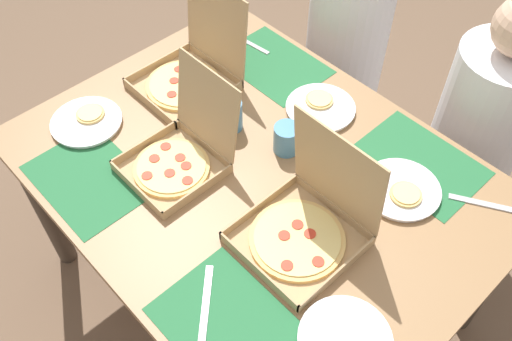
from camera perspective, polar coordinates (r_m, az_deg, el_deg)
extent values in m
plane|color=brown|center=(2.24, 0.00, -11.85)|extent=(6.00, 6.00, 0.00)
cylinder|color=#3F3328|center=(2.16, -20.91, -3.48)|extent=(0.07, 0.07, 0.69)
cylinder|color=#3F3328|center=(2.45, -2.15, 8.43)|extent=(0.07, 0.07, 0.69)
cylinder|color=#3F3328|center=(2.02, 22.75, -9.91)|extent=(0.07, 0.07, 0.69)
cube|color=#936D47|center=(1.65, 0.00, -0.33)|extent=(1.38, 1.05, 0.03)
cube|color=#236638|center=(1.69, -16.74, -0.78)|extent=(0.36, 0.26, 0.00)
cube|color=#236638|center=(1.38, -2.65, -15.62)|extent=(0.36, 0.26, 0.00)
cube|color=#236638|center=(1.98, 1.81, 10.85)|extent=(0.36, 0.26, 0.00)
cube|color=#236638|center=(1.72, 16.36, 0.80)|extent=(0.36, 0.26, 0.00)
cube|color=tan|center=(1.49, 4.22, -7.25)|extent=(0.29, 0.29, 0.01)
cube|color=tan|center=(1.53, 0.41, -3.61)|extent=(0.01, 0.29, 0.03)
cube|color=tan|center=(1.43, 8.42, -10.33)|extent=(0.01, 0.29, 0.03)
cube|color=tan|center=(1.42, 0.19, -10.21)|extent=(0.29, 0.01, 0.03)
cube|color=tan|center=(1.54, 7.96, -3.77)|extent=(0.29, 0.01, 0.03)
cylinder|color=#E0B76B|center=(1.48, 4.24, -7.07)|extent=(0.26, 0.26, 0.01)
cylinder|color=#EFD67F|center=(1.48, 4.26, -6.90)|extent=(0.23, 0.23, 0.00)
cylinder|color=red|center=(1.44, 6.39, -9.27)|extent=(0.03, 0.03, 0.00)
cylinder|color=red|center=(1.48, 5.56, -6.48)|extent=(0.03, 0.03, 0.00)
cylinder|color=red|center=(1.50, 4.28, -5.55)|extent=(0.03, 0.03, 0.00)
cylinder|color=red|center=(1.48, 2.91, -6.67)|extent=(0.03, 0.03, 0.00)
cylinder|color=red|center=(1.43, 3.20, -9.70)|extent=(0.03, 0.03, 0.00)
cube|color=tan|center=(1.41, 8.33, -0.23)|extent=(0.29, 0.04, 0.29)
cube|color=tan|center=(1.90, -7.42, 8.47)|extent=(0.29, 0.29, 0.01)
cube|color=tan|center=(1.98, -10.02, 10.78)|extent=(0.01, 0.29, 0.03)
cube|color=tan|center=(1.80, -4.71, 6.78)|extent=(0.01, 0.29, 0.03)
cube|color=tan|center=(1.83, -10.91, 6.82)|extent=(0.29, 0.01, 0.03)
cube|color=tan|center=(1.95, -4.22, 10.79)|extent=(0.29, 0.01, 0.03)
cylinder|color=#E0B76B|center=(1.89, -7.45, 8.68)|extent=(0.25, 0.25, 0.01)
cylinder|color=#EFD67F|center=(1.89, -7.48, 8.86)|extent=(0.23, 0.23, 0.00)
cylinder|color=red|center=(1.86, -6.57, 8.39)|extent=(0.03, 0.03, 0.00)
cylinder|color=red|center=(1.90, -5.39, 9.62)|extent=(0.03, 0.03, 0.00)
cylinder|color=red|center=(1.94, -7.93, 10.27)|extent=(0.03, 0.03, 0.00)
cylinder|color=red|center=(1.90, -8.41, 9.11)|extent=(0.03, 0.03, 0.00)
cylinder|color=red|center=(1.85, -8.65, 7.74)|extent=(0.03, 0.03, 0.00)
cube|color=tan|center=(1.86, -4.13, 14.73)|extent=(0.29, 0.03, 0.29)
cube|color=tan|center=(1.65, -8.61, 0.08)|extent=(0.26, 0.26, 0.01)
cube|color=tan|center=(1.71, -11.22, 2.80)|extent=(0.01, 0.26, 0.03)
cube|color=tan|center=(1.57, -5.92, -2.06)|extent=(0.01, 0.26, 0.03)
cube|color=tan|center=(1.60, -12.20, -1.86)|extent=(0.26, 0.01, 0.03)
cube|color=tan|center=(1.68, -5.34, 2.70)|extent=(0.26, 0.01, 0.03)
cylinder|color=#E0B76B|center=(1.65, -8.65, 0.28)|extent=(0.22, 0.22, 0.01)
cylinder|color=#EFD67F|center=(1.64, -8.68, 0.46)|extent=(0.20, 0.20, 0.00)
cylinder|color=red|center=(1.59, -7.05, -1.02)|extent=(0.03, 0.03, 0.00)
cylinder|color=red|center=(1.63, -7.19, 0.49)|extent=(0.03, 0.03, 0.00)
cylinder|color=red|center=(1.65, -7.79, 1.33)|extent=(0.03, 0.03, 0.00)
cylinder|color=red|center=(1.69, -9.26, 2.46)|extent=(0.03, 0.03, 0.00)
cylinder|color=red|center=(1.66, -10.39, 1.23)|extent=(0.03, 0.03, 0.00)
cylinder|color=red|center=(1.62, -11.12, -0.52)|extent=(0.03, 0.03, 0.00)
cylinder|color=red|center=(1.62, -8.85, -0.26)|extent=(0.03, 0.03, 0.00)
cube|color=tan|center=(1.59, -5.06, 6.55)|extent=(0.26, 0.05, 0.25)
cylinder|color=white|center=(1.84, -16.96, 4.69)|extent=(0.22, 0.22, 0.01)
cylinder|color=white|center=(1.83, -17.02, 4.86)|extent=(0.22, 0.22, 0.01)
cylinder|color=#E0B76B|center=(1.84, -16.63, 5.58)|extent=(0.09, 0.09, 0.01)
cylinder|color=#EFD67F|center=(1.84, -16.67, 5.71)|extent=(0.08, 0.08, 0.00)
cylinder|color=white|center=(1.37, 9.11, -16.88)|extent=(0.22, 0.22, 0.01)
cylinder|color=white|center=(1.37, 9.15, -16.75)|extent=(0.22, 0.22, 0.01)
cylinder|color=white|center=(1.82, 6.62, 6.28)|extent=(0.22, 0.22, 0.01)
cylinder|color=white|center=(1.81, 6.64, 6.47)|extent=(0.23, 0.23, 0.01)
cylinder|color=#E0B76B|center=(1.83, 6.51, 7.21)|extent=(0.09, 0.09, 0.01)
cylinder|color=#EFD67F|center=(1.82, 6.53, 7.35)|extent=(0.08, 0.08, 0.00)
cylinder|color=white|center=(1.64, 14.62, -1.99)|extent=(0.22, 0.22, 0.01)
cylinder|color=white|center=(1.63, 14.68, -1.81)|extent=(0.23, 0.23, 0.01)
cylinder|color=#E0B76B|center=(1.61, 15.11, -2.39)|extent=(0.09, 0.09, 0.01)
cylinder|color=#EFD67F|center=(1.61, 15.16, -2.26)|extent=(0.08, 0.08, 0.00)
cylinder|color=teal|center=(1.72, -2.58, 5.68)|extent=(0.07, 0.07, 0.10)
cylinder|color=teal|center=(1.66, 3.18, 3.27)|extent=(0.08, 0.08, 0.09)
cube|color=#B7B7BC|center=(2.07, -0.79, 12.97)|extent=(0.19, 0.04, 0.00)
cube|color=#B7B7BC|center=(1.41, -5.17, -13.46)|extent=(0.16, 0.16, 0.00)
cube|color=#B7B7BC|center=(1.69, 22.60, -3.24)|extent=(0.19, 0.12, 0.00)
cylinder|color=white|center=(2.38, 8.87, 10.49)|extent=(0.32, 0.32, 0.96)
cylinder|color=white|center=(2.19, 21.03, 1.77)|extent=(0.32, 0.32, 0.90)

